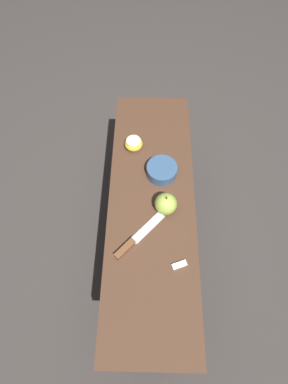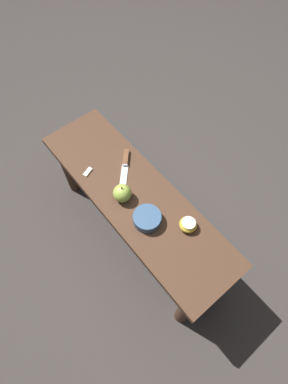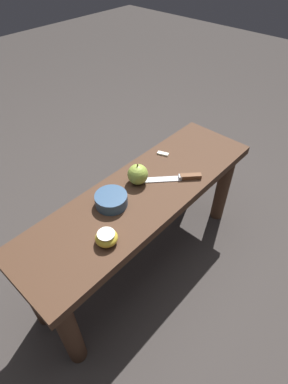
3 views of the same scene
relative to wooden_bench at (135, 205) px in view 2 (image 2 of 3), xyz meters
name	(u,v)px [view 2 (image 2 of 3)]	position (x,y,z in m)	size (l,w,h in m)	color
ground_plane	(137,233)	(0.00, 0.00, -0.38)	(8.00, 8.00, 0.00)	#383330
wooden_bench	(135,205)	(0.00, 0.00, 0.00)	(1.15, 0.34, 0.48)	#472D1E
knife	(125,164)	(-0.16, 0.07, 0.11)	(0.20, 0.19, 0.02)	silver
apple_whole	(122,193)	(-0.02, -0.05, 0.15)	(0.09, 0.09, 0.10)	#9EB747
apple_cut	(188,225)	(0.27, 0.08, 0.13)	(0.08, 0.08, 0.05)	gold
apple_slice_near_knife	(88,172)	(-0.25, -0.10, 0.11)	(0.04, 0.06, 0.01)	white
bowl	(147,219)	(0.14, -0.04, 0.13)	(0.13, 0.13, 0.05)	#335175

